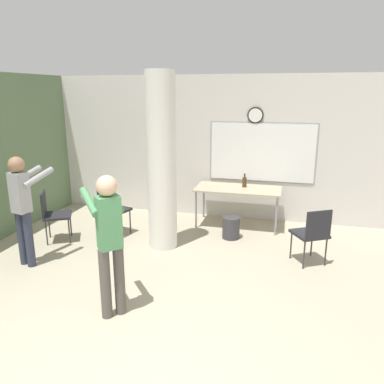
{
  "coord_description": "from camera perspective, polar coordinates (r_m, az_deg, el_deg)",
  "views": [
    {
      "loc": [
        1.28,
        -2.24,
        2.48
      ],
      "look_at": [
        0.09,
        2.36,
        1.2
      ],
      "focal_mm": 35.0,
      "sensor_mm": 36.0,
      "label": 1
    }
  ],
  "objects": [
    {
      "name": "chair_near_pillar",
      "position": [
        6.7,
        -12.07,
        -2.38
      ],
      "size": [
        0.54,
        0.54,
        0.87
      ],
      "color": "#232328",
      "rests_on": "ground_plane"
    },
    {
      "name": "wall_back",
      "position": [
        7.48,
        4.73,
        6.71
      ],
      "size": [
        8.0,
        0.15,
        2.8
      ],
      "color": "silver",
      "rests_on": "ground_plane"
    },
    {
      "name": "chair_by_left_wall",
      "position": [
        6.74,
        -20.44,
        -2.93
      ],
      "size": [
        0.6,
        0.6,
        0.87
      ],
      "color": "#232328",
      "rests_on": "ground_plane"
    },
    {
      "name": "folding_table",
      "position": [
        7.03,
        7.03,
        0.22
      ],
      "size": [
        1.58,
        0.76,
        0.74
      ],
      "color": "tan",
      "rests_on": "ground_plane"
    },
    {
      "name": "person_watching_back",
      "position": [
        5.84,
        -24.4,
        -1.49
      ],
      "size": [
        0.47,
        0.64,
        1.62
      ],
      "color": "#2D3347",
      "rests_on": "ground_plane"
    },
    {
      "name": "chair_mid_room",
      "position": [
        5.74,
        17.88,
        -5.78
      ],
      "size": [
        0.6,
        0.6,
        0.87
      ],
      "color": "#232328",
      "rests_on": "ground_plane"
    },
    {
      "name": "bottle_on_table",
      "position": [
        7.09,
        8.0,
        1.54
      ],
      "size": [
        0.08,
        0.08,
        0.26
      ],
      "color": "#4C3319",
      "rests_on": "folding_table"
    },
    {
      "name": "support_pillar",
      "position": [
        5.9,
        -4.65,
        4.46
      ],
      "size": [
        0.46,
        0.46,
        2.8
      ],
      "color": "silver",
      "rests_on": "ground_plane"
    },
    {
      "name": "person_playing_front",
      "position": [
        4.21,
        -12.55,
        -6.45
      ],
      "size": [
        0.64,
        0.63,
        1.64
      ],
      "color": "#514C47",
      "rests_on": "ground_plane"
    },
    {
      "name": "waste_bin",
      "position": [
        6.57,
        5.97,
        -5.42
      ],
      "size": [
        0.3,
        0.3,
        0.38
      ],
      "color": "#38383D",
      "rests_on": "ground_plane"
    }
  ]
}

